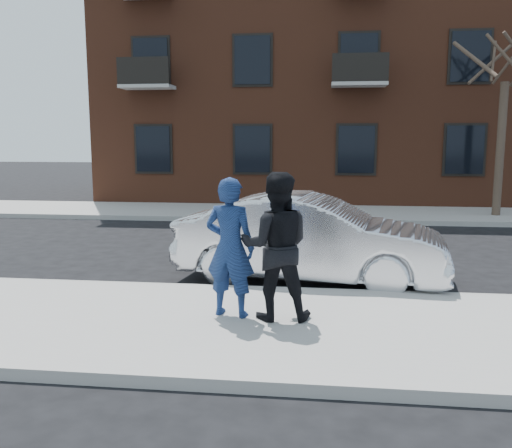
# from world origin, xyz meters

# --- Properties ---
(ground) EXTENTS (100.00, 100.00, 0.00)m
(ground) POSITION_xyz_m (0.00, 0.00, 0.00)
(ground) COLOR black
(ground) RESTS_ON ground
(near_sidewalk) EXTENTS (50.00, 3.50, 0.15)m
(near_sidewalk) POSITION_xyz_m (0.00, -0.25, 0.07)
(near_sidewalk) COLOR #9B9893
(near_sidewalk) RESTS_ON ground
(near_curb) EXTENTS (50.00, 0.10, 0.15)m
(near_curb) POSITION_xyz_m (0.00, 1.55, 0.07)
(near_curb) COLOR #999691
(near_curb) RESTS_ON ground
(far_sidewalk) EXTENTS (50.00, 3.50, 0.15)m
(far_sidewalk) POSITION_xyz_m (0.00, 11.25, 0.07)
(far_sidewalk) COLOR #9B9893
(far_sidewalk) RESTS_ON ground
(far_curb) EXTENTS (50.00, 0.10, 0.15)m
(far_curb) POSITION_xyz_m (0.00, 9.45, 0.07)
(far_curb) COLOR #999691
(far_curb) RESTS_ON ground
(apartment_building) EXTENTS (24.30, 10.30, 12.30)m
(apartment_building) POSITION_xyz_m (2.00, 18.00, 6.16)
(apartment_building) COLOR brown
(apartment_building) RESTS_ON ground
(street_tree) EXTENTS (3.60, 3.60, 6.80)m
(street_tree) POSITION_xyz_m (4.50, 11.00, 5.52)
(street_tree) COLOR #362B20
(street_tree) RESTS_ON far_sidewalk
(silver_sedan) EXTENTS (5.06, 2.40, 1.60)m
(silver_sedan) POSITION_xyz_m (-1.32, 2.56, 0.80)
(silver_sedan) COLOR silver
(silver_sedan) RESTS_ON ground
(man_hoodie) EXTENTS (0.79, 0.60, 1.94)m
(man_hoodie) POSITION_xyz_m (-2.39, 0.06, 1.12)
(man_hoodie) COLOR navy
(man_hoodie) RESTS_ON near_sidewalk
(man_peacoat) EXTENTS (1.05, 0.85, 2.02)m
(man_peacoat) POSITION_xyz_m (-1.75, 0.02, 1.16)
(man_peacoat) COLOR black
(man_peacoat) RESTS_ON near_sidewalk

